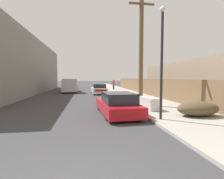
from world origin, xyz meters
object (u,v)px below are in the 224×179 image
Objects in this scene: parked_sports_car_red at (117,104)px; street_lamp at (162,55)px; pickup_truck at (70,86)px; pedestrian at (114,84)px; car_parked_mid at (99,89)px; utility_pole at (141,48)px; discarded_fridge at (149,103)px; brush_pile at (198,109)px.

street_lamp reaches higher than parked_sports_car_red.
pickup_truck is at bearing 107.78° from street_lamp.
parked_sports_car_red is at bearing 130.81° from street_lamp.
pickup_truck is at bearing -154.88° from pedestrian.
utility_pole reaches higher than car_parked_mid.
car_parked_mid is 2.70× the size of pedestrian.
pickup_truck is (-6.05, 14.91, 0.47)m from discarded_fridge.
car_parked_mid is 14.99m from street_lamp.
pickup_truck is at bearing 100.67° from parked_sports_car_red.
parked_sports_car_red is 0.92× the size of street_lamp.
car_parked_mid is at bearing 139.65° from pickup_truck.
utility_pole is 16.75m from pedestrian.
pedestrian is (6.77, 3.17, 0.01)m from pickup_truck.
street_lamp is at bearing 103.85° from pickup_truck.
utility_pole reaches higher than brush_pile.
discarded_fridge is at bearing 108.14° from pickup_truck.
utility_pole is 3.59× the size of brush_pile.
pickup_truck is 18.87m from brush_pile.
parked_sports_car_red is (-2.10, -0.69, 0.08)m from discarded_fridge.
pickup_truck is 14.91m from utility_pole.
utility_pole is (2.16, -10.39, 3.52)m from car_parked_mid.
utility_pole is 4.45m from street_lamp.
pedestrian is (0.72, 16.43, -3.16)m from utility_pole.
car_parked_mid is at bearing 86.72° from parked_sports_car_red.
brush_pile is (3.88, -14.31, -0.10)m from car_parked_mid.
car_parked_mid is at bearing -115.43° from pedestrian.
car_parked_mid is 14.83m from brush_pile.
pickup_truck is (-3.89, 2.87, 0.35)m from car_parked_mid.
pedestrian is at bearing 63.18° from car_parked_mid.
pickup_truck reaches higher than pedestrian.
car_parked_mid reaches higher than discarded_fridge.
pedestrian is at bearing 81.52° from discarded_fridge.
brush_pile is (1.73, -3.93, -3.62)m from utility_pole.
pedestrian is (0.72, 18.08, 0.47)m from discarded_fridge.
utility_pole reaches higher than discarded_fridge.
utility_pole is 1.52× the size of street_lamp.
parked_sports_car_red is at bearing -98.55° from pedestrian.
street_lamp is (5.63, -17.56, 2.11)m from pickup_truck.
parked_sports_car_red is 2.16× the size of brush_pile.
brush_pile is 1.33× the size of pedestrian.
pedestrian is at bearing 86.86° from street_lamp.
discarded_fridge is 1.10× the size of pedestrian.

